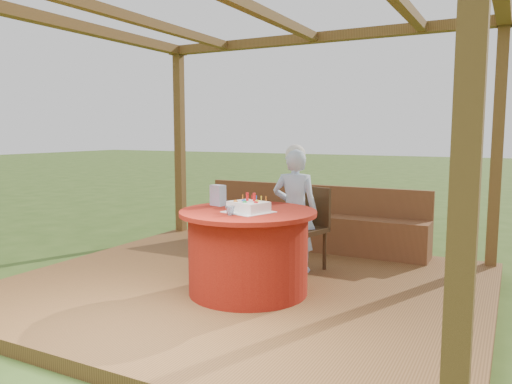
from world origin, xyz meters
TOP-DOWN VIEW (x-y plane):
  - ground at (0.00, 0.00)m, footprint 60.00×60.00m
  - deck at (0.00, 0.00)m, footprint 4.50×4.00m
  - pergola at (0.00, 0.00)m, footprint 4.50×4.00m
  - bench at (0.00, 1.72)m, footprint 3.00×0.42m
  - table at (0.17, -0.23)m, footprint 1.26×1.26m
  - chair at (0.34, 0.78)m, footprint 0.53×0.53m
  - elderly_woman at (0.26, 0.64)m, footprint 0.53×0.41m
  - birthday_cake at (0.22, -0.32)m, footprint 0.46×0.46m
  - gift_bag at (-0.24, -0.10)m, footprint 0.16×0.12m
  - drinking_glass at (0.16, -0.53)m, footprint 0.10×0.10m

SIDE VIEW (x-z plane):
  - ground at x=0.00m, z-range 0.00..0.00m
  - deck at x=0.00m, z-range 0.00..0.12m
  - bench at x=0.00m, z-range -0.02..0.79m
  - table at x=0.17m, z-range 0.13..0.90m
  - chair at x=0.34m, z-range 0.17..1.06m
  - elderly_woman at x=0.26m, z-range 0.12..1.48m
  - drinking_glass at x=0.16m, z-range 0.89..0.97m
  - birthday_cake at x=0.22m, z-range 0.86..1.03m
  - gift_bag at x=-0.24m, z-range 0.89..1.09m
  - pergola at x=0.00m, z-range 1.05..3.77m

